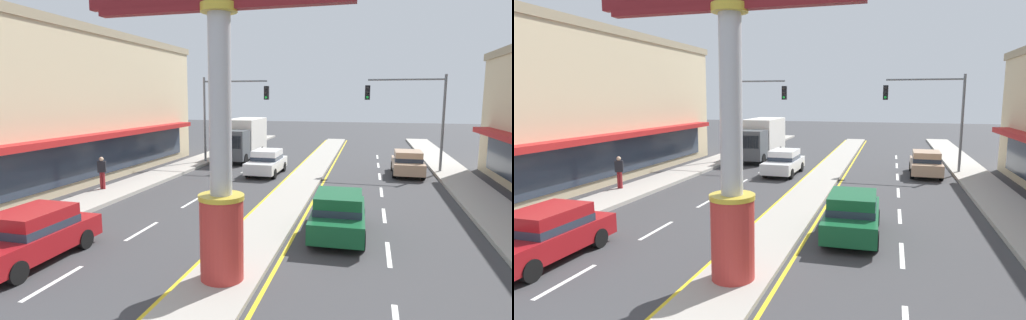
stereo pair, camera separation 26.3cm
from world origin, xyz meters
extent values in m
cube|color=#A39E93|center=(0.00, 18.00, 0.07)|extent=(1.91, 52.00, 0.14)
cube|color=#ADA89E|center=(-8.67, 16.00, 0.09)|extent=(2.23, 60.00, 0.18)
cube|color=#ADA89E|center=(8.67, 16.00, 0.09)|extent=(2.23, 60.00, 0.18)
cube|color=silver|center=(-4.25, 4.80, 0.00)|extent=(0.14, 2.20, 0.01)
cube|color=silver|center=(-4.25, 9.20, 0.00)|extent=(0.14, 2.20, 0.01)
cube|color=silver|center=(-4.25, 13.60, 0.00)|extent=(0.14, 2.20, 0.01)
cube|color=silver|center=(-4.25, 18.00, 0.00)|extent=(0.14, 2.20, 0.01)
cube|color=silver|center=(-4.25, 22.40, 0.00)|extent=(0.14, 2.20, 0.01)
cube|color=silver|center=(-4.25, 26.80, 0.00)|extent=(0.14, 2.20, 0.01)
cube|color=silver|center=(-4.25, 31.20, 0.00)|extent=(0.14, 2.20, 0.01)
cube|color=silver|center=(4.25, 9.20, 0.00)|extent=(0.14, 2.20, 0.01)
cube|color=silver|center=(4.25, 13.60, 0.00)|extent=(0.14, 2.20, 0.01)
cube|color=silver|center=(4.25, 18.00, 0.00)|extent=(0.14, 2.20, 0.01)
cube|color=silver|center=(4.25, 22.40, 0.00)|extent=(0.14, 2.20, 0.01)
cube|color=silver|center=(4.25, 26.80, 0.00)|extent=(0.14, 2.20, 0.01)
cube|color=silver|center=(4.25, 31.20, 0.00)|extent=(0.14, 2.20, 0.01)
cube|color=yellow|center=(-1.13, 18.00, 0.00)|extent=(0.12, 52.00, 0.01)
cube|color=yellow|center=(1.13, 18.00, 0.00)|extent=(0.12, 52.00, 0.01)
cylinder|color=#B7332D|center=(0.00, 5.93, 1.19)|extent=(1.12, 1.12, 2.10)
cylinder|color=gold|center=(0.00, 5.93, 2.30)|extent=(1.17, 1.17, 0.12)
cylinder|color=#B7B7BC|center=(0.00, 5.93, 4.60)|extent=(0.56, 0.56, 4.72)
cylinder|color=gold|center=(0.00, 5.93, 6.87)|extent=(0.89, 0.89, 0.20)
cube|color=maroon|center=(0.00, 5.93, 6.89)|extent=(6.34, 0.29, 0.16)
cube|color=beige|center=(-15.13, 17.58, 4.09)|extent=(8.47, 20.88, 8.17)
cube|color=#9C8D6E|center=(-15.13, 17.58, 8.40)|extent=(8.64, 21.30, 0.45)
cube|color=#B21E1E|center=(-10.45, 17.58, 2.72)|extent=(0.90, 17.75, 0.30)
cube|color=#283342|center=(-10.86, 17.58, 1.50)|extent=(0.08, 17.12, 2.00)
cylinder|color=slate|center=(-7.95, 24.39, 3.10)|extent=(0.16, 0.16, 6.20)
cylinder|color=slate|center=(-5.64, 24.39, 5.90)|extent=(4.62, 0.12, 0.12)
cube|color=black|center=(-3.33, 24.23, 5.09)|extent=(0.32, 0.24, 0.92)
sphere|color=black|center=(-3.33, 24.09, 5.39)|extent=(0.17, 0.17, 0.17)
sphere|color=black|center=(-3.33, 24.09, 5.09)|extent=(0.17, 0.17, 0.17)
sphere|color=#19D83F|center=(-3.33, 24.09, 4.79)|extent=(0.17, 0.17, 0.17)
cylinder|color=slate|center=(7.95, 24.40, 3.10)|extent=(0.16, 0.16, 6.20)
cylinder|color=slate|center=(5.64, 24.40, 5.90)|extent=(4.62, 0.12, 0.12)
cube|color=black|center=(3.33, 24.24, 5.09)|extent=(0.32, 0.24, 0.92)
sphere|color=black|center=(3.33, 24.10, 5.39)|extent=(0.17, 0.17, 0.17)
sphere|color=black|center=(3.33, 24.10, 5.09)|extent=(0.17, 0.17, 0.17)
sphere|color=#19D83F|center=(3.33, 24.10, 4.79)|extent=(0.17, 0.17, 0.17)
cube|color=white|center=(-2.60, 21.30, 0.60)|extent=(1.83, 4.33, 0.66)
cube|color=white|center=(-2.60, 21.47, 1.23)|extent=(1.58, 2.17, 0.60)
cube|color=#283342|center=(-2.60, 21.47, 1.05)|extent=(1.62, 2.20, 0.24)
cylinder|color=black|center=(-1.82, 19.95, 0.31)|extent=(0.23, 0.62, 0.62)
cylinder|color=black|center=(-3.43, 19.98, 0.31)|extent=(0.23, 0.62, 0.62)
cylinder|color=black|center=(-1.77, 22.62, 0.31)|extent=(0.23, 0.62, 0.62)
cylinder|color=black|center=(-3.39, 22.65, 0.31)|extent=(0.23, 0.62, 0.62)
cube|color=#14562D|center=(2.60, 10.69, 0.60)|extent=(1.86, 4.34, 0.66)
cube|color=#14562D|center=(2.61, 10.52, 1.23)|extent=(1.60, 2.19, 0.60)
cube|color=#283342|center=(2.61, 10.52, 1.05)|extent=(1.63, 2.21, 0.24)
cylinder|color=black|center=(1.76, 12.00, 0.31)|extent=(0.23, 0.63, 0.62)
cylinder|color=black|center=(3.38, 12.04, 0.31)|extent=(0.23, 0.63, 0.62)
cylinder|color=black|center=(1.83, 9.34, 0.31)|extent=(0.23, 0.63, 0.62)
cylinder|color=black|center=(3.44, 9.37, 0.31)|extent=(0.23, 0.63, 0.62)
cube|color=tan|center=(5.90, 23.39, 0.60)|extent=(1.82, 4.32, 0.66)
cube|color=tan|center=(5.90, 23.22, 1.23)|extent=(1.58, 2.17, 0.60)
cube|color=#283342|center=(5.90, 23.22, 1.05)|extent=(1.61, 2.19, 0.24)
cylinder|color=black|center=(5.11, 24.74, 0.31)|extent=(0.23, 0.62, 0.62)
cylinder|color=black|center=(6.73, 24.72, 0.31)|extent=(0.23, 0.62, 0.62)
cylinder|color=black|center=(5.08, 22.07, 0.31)|extent=(0.23, 0.62, 0.62)
cylinder|color=black|center=(6.69, 22.05, 0.31)|extent=(0.23, 0.62, 0.62)
cube|color=maroon|center=(-5.90, 5.83, 0.60)|extent=(1.77, 4.31, 0.66)
cube|color=maroon|center=(-5.90, 6.00, 1.23)|extent=(1.55, 2.15, 0.60)
cube|color=#283342|center=(-5.90, 6.00, 1.05)|extent=(1.59, 2.18, 0.24)
cylinder|color=black|center=(-5.10, 4.49, 0.31)|extent=(0.22, 0.62, 0.62)
cylinder|color=black|center=(-5.09, 7.16, 0.31)|extent=(0.22, 0.62, 0.62)
cylinder|color=black|center=(-6.71, 7.16, 0.31)|extent=(0.22, 0.62, 0.62)
cube|color=#4C5156|center=(-5.90, 24.52, 1.41)|extent=(2.11, 2.01, 2.10)
cube|color=#283342|center=(-5.90, 23.56, 1.71)|extent=(1.85, 0.09, 0.90)
cube|color=silver|center=(-5.91, 28.02, 1.82)|extent=(2.22, 4.81, 2.60)
cylinder|color=black|center=(-4.93, 24.32, 0.42)|extent=(0.26, 0.84, 0.84)
cylinder|color=black|center=(-6.87, 24.32, 0.42)|extent=(0.26, 0.84, 0.84)
cylinder|color=black|center=(-4.90, 28.74, 0.42)|extent=(0.26, 0.84, 0.84)
cylinder|color=black|center=(-6.93, 28.74, 0.42)|extent=(0.26, 0.84, 0.84)
cylinder|color=maroon|center=(-9.50, 14.24, 0.61)|extent=(0.14, 0.14, 0.86)
cylinder|color=maroon|center=(-9.36, 14.24, 0.61)|extent=(0.14, 0.14, 0.86)
cube|color=black|center=(-9.43, 14.24, 1.32)|extent=(0.46, 0.37, 0.56)
sphere|color=beige|center=(-9.43, 14.24, 1.71)|extent=(0.22, 0.22, 0.22)
camera|label=1|loc=(3.53, -3.71, 4.78)|focal=29.24mm
camera|label=2|loc=(3.78, -3.63, 4.78)|focal=29.24mm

